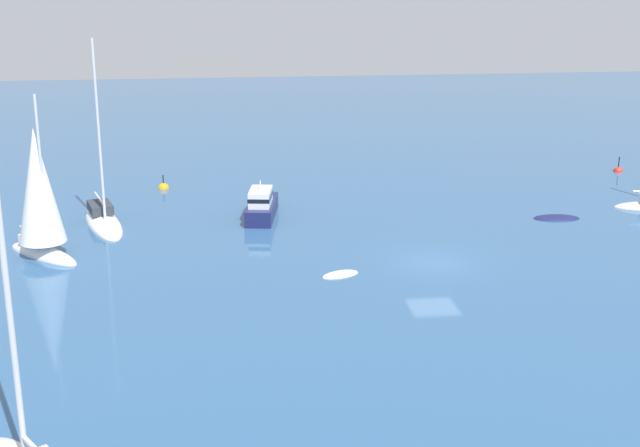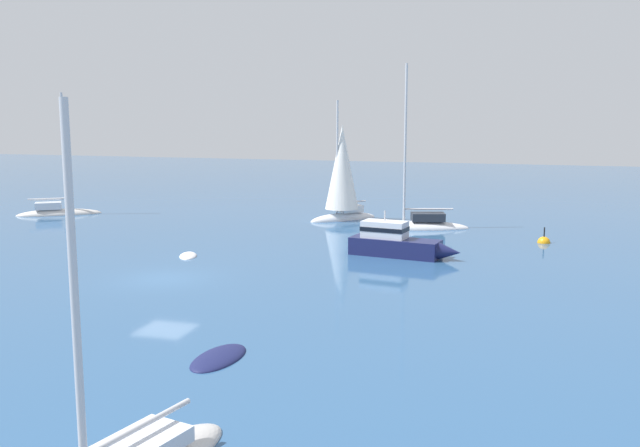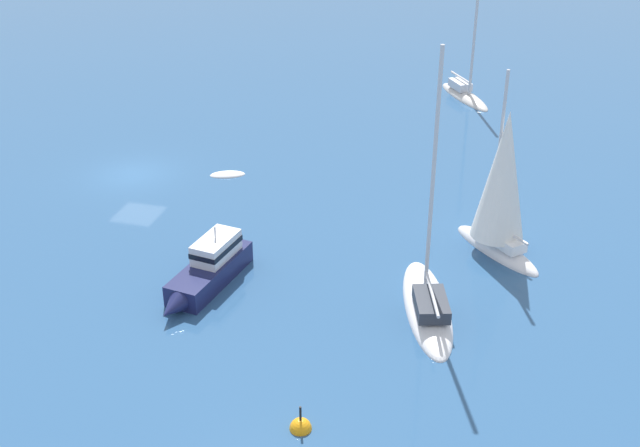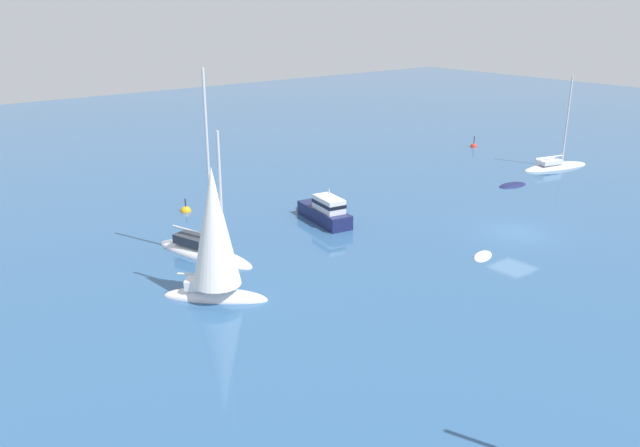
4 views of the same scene
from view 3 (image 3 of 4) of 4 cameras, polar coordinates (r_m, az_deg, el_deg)
The scene contains 7 objects.
ground_plane at distance 46.86m, azimuth -12.97°, elevation 3.37°, with size 160.00×160.00×0.00m, color #2D5684.
sailboat at distance 37.51m, azimuth 12.67°, elevation 2.35°, with size 4.78×4.77×9.12m.
sailboat_1 at distance 58.75m, azimuth 10.11°, elevation 8.97°, with size 4.62×5.98×9.67m.
rib at distance 45.93m, azimuth -6.52°, elevation 3.41°, with size 2.19×1.61×0.36m.
sailboat_3 at distance 34.04m, azimuth 7.56°, elevation -5.74°, with size 3.77×7.57×11.46m.
motor_cruiser at distance 35.48m, azimuth -7.84°, elevation -3.14°, with size 2.36×6.24×2.46m.
mooring_buoy at distance 28.20m, azimuth -1.37°, elevation -14.21°, with size 0.77×0.77×1.33m.
Camera 3 is at (-20.59, 37.60, 18.92)m, focal length 45.51 mm.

